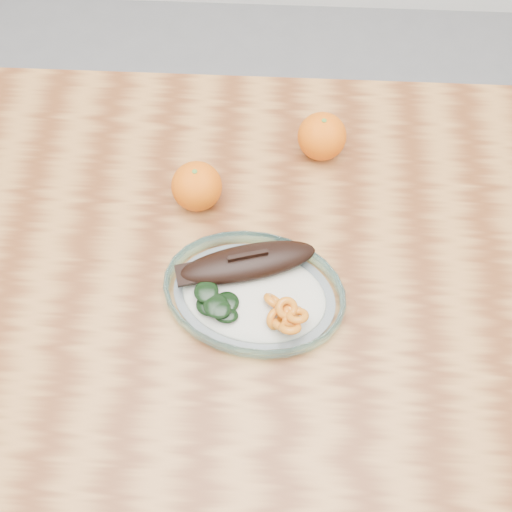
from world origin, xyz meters
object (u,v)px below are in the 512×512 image
Objects in this scene: dining_table at (220,296)px; plated_meal at (254,292)px; orange_left at (197,186)px; orange_right at (322,136)px.

dining_table is 0.14m from plated_meal.
orange_left reaches higher than dining_table.
dining_table is at bearing 152.15° from plated_meal.
orange_right is (0.10, 0.28, 0.02)m from plated_meal.
plated_meal is 0.20m from orange_left.
plated_meal is 6.95× the size of orange_left.
orange_right reaches higher than dining_table.
plated_meal is 6.89× the size of orange_right.
orange_right is at bearing 29.02° from orange_left.
orange_left is (-0.10, 0.17, 0.02)m from plated_meal.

